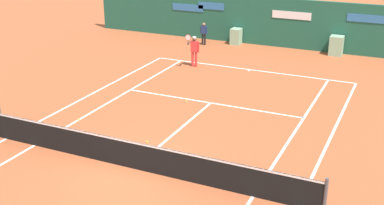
{
  "coord_description": "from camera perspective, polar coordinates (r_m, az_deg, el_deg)",
  "views": [
    {
      "loc": [
        7.55,
        -11.87,
        7.6
      ],
      "look_at": [
        0.12,
        4.22,
        0.8
      ],
      "focal_mm": 46.29,
      "sensor_mm": 36.0,
      "label": 1
    }
  ],
  "objects": [
    {
      "name": "ground_plane",
      "position": [
        16.42,
        -5.77,
        -6.68
      ],
      "size": [
        80.0,
        80.0,
        0.01
      ],
      "color": "#A8512D"
    },
    {
      "name": "tennis_ball_by_sideline",
      "position": [
        17.62,
        -5.19,
        -4.52
      ],
      "size": [
        0.07,
        0.07,
        0.07
      ],
      "primitive_type": "sphere",
      "color": "#CCE033",
      "rests_on": "ground_plane"
    },
    {
      "name": "tennis_ball_near_service_line",
      "position": [
        19.91,
        -12.89,
        -1.9
      ],
      "size": [
        0.07,
        0.07,
        0.07
      ],
      "primitive_type": "sphere",
      "color": "#CCE033",
      "rests_on": "ground_plane"
    },
    {
      "name": "sponsor_back_wall",
      "position": [
        30.44,
        10.11,
        8.94
      ],
      "size": [
        25.0,
        1.02,
        2.92
      ],
      "color": "#1E5642",
      "rests_on": "ground_plane"
    },
    {
      "name": "ball_kid_right_post",
      "position": [
        30.56,
        1.37,
        8.11
      ],
      "size": [
        0.46,
        0.19,
        1.37
      ],
      "rotation": [
        0.0,
        0.0,
        3.17
      ],
      "color": "black",
      "rests_on": "ground_plane"
    },
    {
      "name": "tennis_net",
      "position": [
        15.76,
        -6.89,
        -5.91
      ],
      "size": [
        12.1,
        0.1,
        1.07
      ],
      "color": "#4C4C51",
      "rests_on": "ground_plane"
    },
    {
      "name": "player_on_baseline",
      "position": [
        25.99,
        0.24,
        6.22
      ],
      "size": [
        0.52,
        0.77,
        1.84
      ],
      "rotation": [
        0.0,
        0.0,
        3.38
      ],
      "color": "red",
      "rests_on": "ground_plane"
    },
    {
      "name": "tennis_ball_mid_court",
      "position": [
        21.25,
        -0.67,
        0.14
      ],
      "size": [
        0.07,
        0.07,
        0.07
      ],
      "primitive_type": "sphere",
      "color": "#CCE033",
      "rests_on": "ground_plane"
    }
  ]
}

